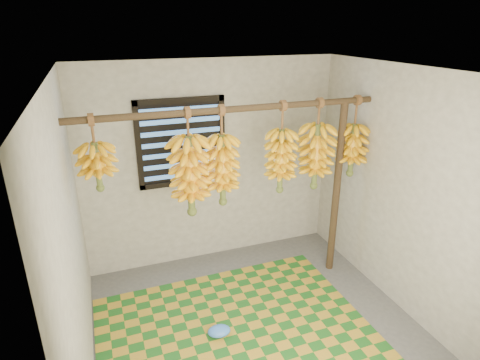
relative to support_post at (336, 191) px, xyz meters
name	(u,v)px	position (x,y,z in m)	size (l,w,h in m)	color
floor	(260,332)	(-1.20, -0.70, -1.00)	(3.00, 3.00, 0.01)	#4A4A4A
ceiling	(266,72)	(-1.20, -0.70, 1.40)	(3.00, 3.00, 0.01)	silver
wall_back	(212,164)	(-1.20, 0.80, 0.20)	(3.00, 0.01, 2.40)	gray
wall_left	(72,252)	(-2.71, -0.70, 0.20)	(0.01, 3.00, 2.40)	gray
wall_right	(406,194)	(0.30, -0.70, 0.20)	(0.01, 3.00, 2.40)	gray
window	(182,143)	(-1.55, 0.78, 0.50)	(1.00, 0.04, 1.00)	black
hanging_pole	(234,109)	(-1.20, 0.00, 1.00)	(0.06, 0.06, 3.00)	#41301C
support_post	(336,191)	(0.00, 0.00, 0.00)	(0.08, 0.08, 2.00)	#41301C
woven_mat	(237,335)	(-1.42, -0.67, -0.99)	(2.52, 2.01, 0.01)	#1A5719
plastic_bag	(219,331)	(-1.58, -0.62, -0.95)	(0.22, 0.16, 0.09)	#3A76DA
banana_bunch_a	(97,167)	(-2.46, 0.00, 0.59)	(0.32, 0.32, 0.68)	brown
banana_bunch_b	(190,176)	(-1.65, 0.00, 0.39)	(0.36, 0.36, 1.05)	brown
banana_bunch_c	(222,170)	(-1.33, 0.00, 0.42)	(0.32, 0.32, 0.99)	brown
banana_bunch_d	(281,161)	(-0.70, 0.00, 0.43)	(0.31, 0.31, 0.95)	brown
banana_bunch_e	(316,157)	(-0.30, 0.00, 0.44)	(0.38, 0.38, 0.96)	brown
banana_bunch_f	(352,150)	(0.15, 0.00, 0.46)	(0.31, 0.31, 0.88)	brown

